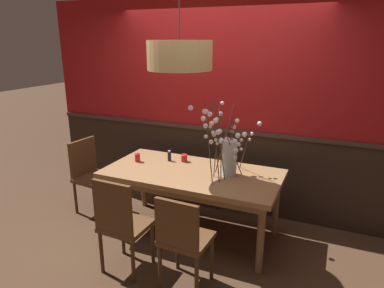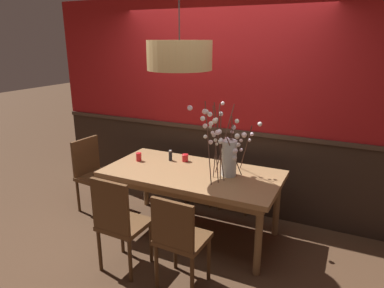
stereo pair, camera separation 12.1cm
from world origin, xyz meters
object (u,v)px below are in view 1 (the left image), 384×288
Objects in this scene: condiment_bottle at (169,156)px; chair_near_side_left at (121,222)px; candle_holder_nearer_center at (184,158)px; pendant_lamp at (180,55)px; chair_far_side_left at (202,162)px; vase_with_blossoms at (227,152)px; candle_holder_nearer_edge at (137,157)px; chair_near_side_right at (183,237)px; chair_far_side_right at (238,167)px; chair_head_west_end at (91,172)px; dining_table at (192,179)px.

chair_near_side_left is at bearing -86.90° from condiment_bottle.
pendant_lamp is at bearing -70.62° from candle_holder_nearer_center.
condiment_bottle is at bearing -101.33° from chair_far_side_left.
chair_far_side_left reaches higher than condiment_bottle.
vase_with_blossoms is 1.11m from candle_holder_nearer_edge.
candle_holder_nearer_center is (-0.51, 1.14, 0.29)m from chair_near_side_right.
pendant_lamp is (0.63, -0.13, 1.18)m from candle_holder_nearer_edge.
chair_near_side_left is at bearing -95.45° from candle_holder_nearer_center.
pendant_lamp reaches higher than condiment_bottle.
candle_holder_nearer_edge is (-0.39, 0.93, 0.28)m from chair_near_side_left.
pendant_lamp reaches higher than candle_holder_nearer_center.
candle_holder_nearer_edge reaches higher than candle_holder_nearer_center.
pendant_lamp reaches higher than chair_near_side_right.
candle_holder_nearer_edge is (-1.09, -0.02, -0.21)m from vase_with_blossoms.
chair_far_side_right is 1.80m from pendant_lamp.
candle_holder_nearer_edge is 0.12× the size of pendant_lamp.
dining_table is at bearing -1.18° from chair_head_west_end.
chair_far_side_right reaches higher than chair_near_side_left.
chair_near_side_right is 1.32m from condiment_bottle.
dining_table is 2.38× the size of pendant_lamp.
chair_near_side_left is at bearing -67.11° from candle_holder_nearer_edge.
condiment_bottle is at bearing -132.48° from chair_far_side_right.
dining_table is at bearing -105.94° from chair_far_side_right.
chair_near_side_left is (1.10, -0.92, 0.02)m from chair_head_west_end.
chair_head_west_end reaches higher than candle_holder_nearer_center.
chair_head_west_end is 1.21× the size of vase_with_blossoms.
chair_near_side_left is 1.19m from candle_holder_nearer_center.
chair_far_side_left is 11.05× the size of candle_holder_nearer_center.
chair_near_side_left is (-0.32, -0.89, -0.14)m from dining_table.
chair_near_side_left is 1.01× the size of chair_far_side_left.
chair_near_side_left is at bearing -106.44° from pendant_lamp.
vase_with_blossoms is at bearing -18.85° from candle_holder_nearer_center.
chair_far_side_left is 1.02m from candle_holder_nearer_edge.
dining_table is 21.96× the size of candle_holder_nearer_center.
chair_near_side_left is 1.04m from candle_holder_nearer_edge.
vase_with_blossoms reaches higher than chair_near_side_left.
chair_near_side_right is at bearing 1.31° from chair_near_side_left.
dining_table is at bearing -50.50° from candle_holder_nearer_center.
chair_near_side_right is at bearing -63.72° from pendant_lamp.
chair_near_side_right is at bearing -73.06° from chair_far_side_left.
candle_holder_nearer_center is at bearing 109.38° from pendant_lamp.
dining_table is at bearing 108.71° from chair_near_side_right.
pendant_lamp is at bearing -45.89° from condiment_bottle.
chair_head_west_end is 1.10m from condiment_bottle.
chair_far_side_right reaches higher than condiment_bottle.
candle_holder_nearer_center is (0.11, 1.15, 0.27)m from chair_near_side_left.
dining_table is 0.96m from chair_far_side_right.
chair_far_side_right is (0.26, 0.91, -0.14)m from dining_table.
chair_near_side_left is at bearing -107.94° from chair_far_side_right.
condiment_bottle is (-0.76, 0.15, -0.20)m from vase_with_blossoms.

